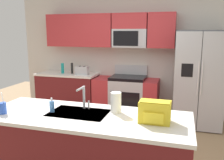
# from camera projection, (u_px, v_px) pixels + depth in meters

# --- Properties ---
(ground_plane) EXTENTS (9.00, 9.00, 0.00)m
(ground_plane) POSITION_uv_depth(u_px,v_px,m) (99.00, 157.00, 3.59)
(ground_plane) COLOR #997A56
(ground_plane) RESTS_ON ground
(kitchen_wall_unit) EXTENTS (5.20, 0.43, 2.60)m
(kitchen_wall_unit) POSITION_uv_depth(u_px,v_px,m) (124.00, 48.00, 5.30)
(kitchen_wall_unit) COLOR beige
(kitchen_wall_unit) RESTS_ON ground
(back_counter) EXTENTS (1.37, 0.63, 0.90)m
(back_counter) POSITION_uv_depth(u_px,v_px,m) (68.00, 92.00, 5.57)
(back_counter) COLOR maroon
(back_counter) RESTS_ON ground
(range_oven) EXTENTS (1.36, 0.61, 1.10)m
(range_oven) POSITION_uv_depth(u_px,v_px,m) (126.00, 97.00, 5.20)
(range_oven) COLOR #B7BABF
(range_oven) RESTS_ON ground
(refrigerator) EXTENTS (0.90, 0.76, 1.85)m
(refrigerator) POSITION_uv_depth(u_px,v_px,m) (198.00, 79.00, 4.65)
(refrigerator) COLOR #4C4F54
(refrigerator) RESTS_ON ground
(island_counter) EXTENTS (2.35, 0.90, 0.90)m
(island_counter) POSITION_uv_depth(u_px,v_px,m) (86.00, 151.00, 2.82)
(island_counter) COLOR maroon
(island_counter) RESTS_ON ground
(toaster) EXTENTS (0.28, 0.16, 0.18)m
(toaster) POSITION_uv_depth(u_px,v_px,m) (82.00, 70.00, 5.32)
(toaster) COLOR #B7BABF
(toaster) RESTS_ON back_counter
(pepper_mill) EXTENTS (0.05, 0.05, 0.24)m
(pepper_mill) POSITION_uv_depth(u_px,v_px,m) (72.00, 68.00, 5.43)
(pepper_mill) COLOR black
(pepper_mill) RESTS_ON back_counter
(bottle_teal) EXTENTS (0.07, 0.07, 0.23)m
(bottle_teal) POSITION_uv_depth(u_px,v_px,m) (63.00, 68.00, 5.45)
(bottle_teal) COLOR teal
(bottle_teal) RESTS_ON back_counter
(sink_faucet) EXTENTS (0.08, 0.21, 0.28)m
(sink_faucet) POSITION_uv_depth(u_px,v_px,m) (83.00, 96.00, 2.90)
(sink_faucet) COLOR #B7BABF
(sink_faucet) RESTS_ON island_counter
(drink_cup_blue) EXTENTS (0.08, 0.08, 0.25)m
(drink_cup_blue) POSITION_uv_depth(u_px,v_px,m) (3.00, 108.00, 2.76)
(drink_cup_blue) COLOR blue
(drink_cup_blue) RESTS_ON island_counter
(soap_dispenser) EXTENTS (0.06, 0.06, 0.17)m
(soap_dispenser) POSITION_uv_depth(u_px,v_px,m) (52.00, 106.00, 2.82)
(soap_dispenser) COLOR #4C8CD8
(soap_dispenser) RESTS_ON island_counter
(paper_towel_roll) EXTENTS (0.12, 0.12, 0.24)m
(paper_towel_roll) POSITION_uv_depth(u_px,v_px,m) (116.00, 103.00, 2.79)
(paper_towel_roll) COLOR white
(paper_towel_roll) RESTS_ON island_counter
(backpack) EXTENTS (0.32, 0.22, 0.23)m
(backpack) POSITION_uv_depth(u_px,v_px,m) (155.00, 111.00, 2.48)
(backpack) COLOR yellow
(backpack) RESTS_ON island_counter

